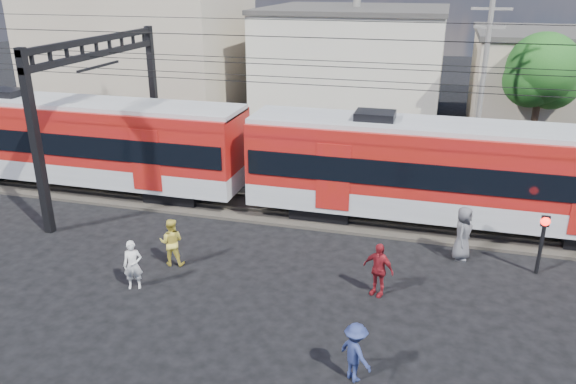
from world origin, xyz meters
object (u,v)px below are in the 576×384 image
commuter_train (462,171)px  pedestrian_a (133,265)px  crossing_signal (543,234)px  pedestrian_c (355,352)px

commuter_train → pedestrian_a: (-9.90, -7.38, -1.59)m
commuter_train → pedestrian_a: size_ratio=31.01×
commuter_train → crossing_signal: commuter_train is taller
commuter_train → pedestrian_c: (-2.46, -9.83, -1.62)m
pedestrian_c → commuter_train: bearing=-64.5°
commuter_train → crossing_signal: (2.59, -2.98, -0.95)m
crossing_signal → commuter_train: bearing=131.0°
pedestrian_c → crossing_signal: (5.05, 6.86, 0.67)m
pedestrian_a → pedestrian_c: size_ratio=1.03×
pedestrian_a → crossing_signal: size_ratio=0.77×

